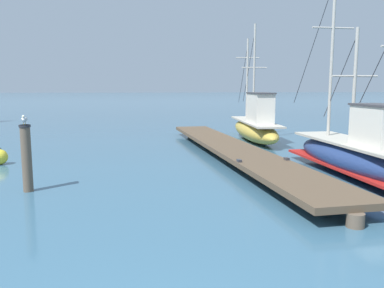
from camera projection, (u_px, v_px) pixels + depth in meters
The scene contains 6 objects.
floating_dock at pixel (232, 148), 15.63m from camera, with size 2.59×16.47×0.53m.
fishing_boat_0 at pixel (255, 126), 20.31m from camera, with size 2.06×8.01×5.98m.
fishing_boat_1 at pixel (358, 154), 12.30m from camera, with size 1.74×8.27×6.85m.
mooring_piling at pixel (27, 157), 10.44m from camera, with size 0.30×0.30×1.80m.
perched_seagull at pixel (24, 119), 10.30m from camera, with size 0.17×0.38×0.27m.
mooring_buoy at pixel (0, 157), 14.19m from camera, with size 0.56×0.56×0.63m.
Camera 1 is at (0.17, -2.52, 2.78)m, focal length 36.84 mm.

